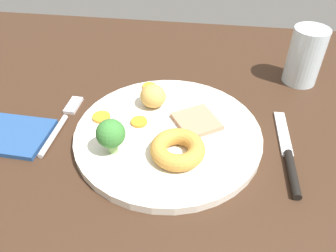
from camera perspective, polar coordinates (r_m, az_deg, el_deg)
dining_table at (r=56.52cm, az=2.47°, el=-1.81°), size 120.00×84.00×3.60cm
dinner_plate at (r=53.18cm, az=0.00°, el=-1.39°), size 29.33×29.33×1.40cm
meat_slice_main at (r=54.21cm, az=4.89°, el=0.92°), size 8.79×8.88×0.80cm
yorkshire_pudding at (r=47.95cm, az=1.83°, el=-3.96°), size 7.93×7.93×2.47cm
roast_potato_left at (r=56.75cm, az=-2.55°, el=5.08°), size 5.61×5.50×3.91cm
carrot_coin_front at (r=54.24cm, az=-4.94°, el=0.70°), size 2.67×2.67×0.45cm
carrot_coin_back at (r=62.18cm, az=-3.18°, el=6.67°), size 2.54×2.54×0.49cm
carrot_coin_side at (r=56.07cm, az=-11.24°, el=1.51°), size 2.93×2.93×0.46cm
broccoli_floret at (r=47.91cm, az=-9.68°, el=-1.37°), size 4.21×4.21×5.51cm
fork at (r=58.65cm, az=-17.50°, el=0.65°), size 2.13×15.29×0.90cm
knife at (r=52.95cm, az=19.79°, el=-5.02°), size 1.88×18.52×1.20cm
water_glass at (r=69.00cm, az=22.24°, el=10.91°), size 6.37×6.37×10.80cm
folded_napkin at (r=58.86cm, az=-24.75°, el=-1.41°), size 11.34×9.41×0.80cm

